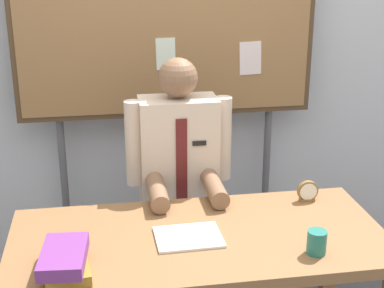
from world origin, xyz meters
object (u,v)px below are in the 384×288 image
Objects in this scene: desk at (199,254)px; desk_clock at (308,192)px; coffee_mug at (317,242)px; bulletin_board at (166,17)px; book_stack at (65,261)px; open_notebook at (188,237)px; person at (179,197)px.

desk is 0.65m from desk_clock.
coffee_mug is at bearing -26.97° from desk.
book_stack is (-0.55, -1.27, -0.74)m from bulletin_board.
desk is 0.61m from book_stack.
open_notebook is at bearing -92.62° from bulletin_board.
person reaches higher than book_stack.
person is 13.62× the size of desk_clock.
person is at bearing -90.02° from bulletin_board.
desk_clock reaches higher than book_stack.
bulletin_board reaches higher than book_stack.
bulletin_board is 1.57m from book_stack.
person is 14.03× the size of coffee_mug.
desk_clock is at bearing -54.53° from bulletin_board.
coffee_mug is at bearing -62.18° from person.
desk is 0.51m from coffee_mug.
desk_clock is (0.58, 0.25, 0.14)m from desk.
bulletin_board reaches higher than desk.
person is 4.65× the size of book_stack.
person is 1.00m from bulletin_board.
bulletin_board is (0.00, 0.46, 0.89)m from person.
bulletin_board is 7.71× the size of open_notebook.
book_stack reaches higher than open_notebook.
person is (0.00, 0.61, -0.01)m from desk.
coffee_mug is (0.99, -0.02, 0.00)m from book_stack.
desk_clock is (0.63, 0.27, 0.04)m from open_notebook.
bulletin_board reaches higher than desk_clock.
bulletin_board reaches higher than person.
bulletin_board is at bearing 108.84° from coffee_mug.
bulletin_board reaches higher than coffee_mug.
bulletin_board is at bearing 89.98° from person.
desk is 5.79× the size of open_notebook.
person reaches higher than desk.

